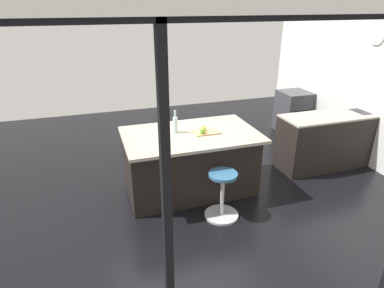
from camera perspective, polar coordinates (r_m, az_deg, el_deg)
The scene contains 11 objects.
ground_plane at distance 5.06m, azimuth -0.52°, elevation -6.96°, with size 8.12×8.12×0.00m, color black.
window_panel_rear at distance 2.33m, azimuth 19.54°, elevation -9.41°, with size 6.25×0.12×2.62m.
interior_partition_left at distance 6.20m, azimuth 28.55°, elevation 9.02°, with size 0.15×5.31×2.62m.
sink_cabinet at distance 6.14m, azimuth 25.27°, elevation 1.03°, with size 2.42×0.60×1.17m.
oven_range at distance 7.28m, azimuth 17.18°, elevation 5.36°, with size 0.60×0.61×0.86m.
kitchen_island at distance 4.70m, azimuth -0.36°, elevation -3.07°, with size 1.84×1.15×0.91m.
stool_by_window at distance 4.23m, azimuth 5.26°, elevation -9.04°, with size 0.44×0.44×0.63m.
cutting_board at distance 4.51m, azimuth 2.56°, elevation 2.13°, with size 0.36×0.24×0.02m, color tan.
apple_yellow at distance 4.50m, azimuth 2.02°, elevation 2.74°, with size 0.07×0.07×0.07m, color gold.
apple_green at distance 4.40m, azimuth 1.83°, elevation 2.29°, with size 0.08×0.08×0.08m, color #609E2D.
water_bottle at distance 4.47m, azimuth -2.93°, elevation 3.47°, with size 0.06×0.06×0.31m.
Camera 1 is at (1.30, 4.17, 2.56)m, focal length 30.70 mm.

